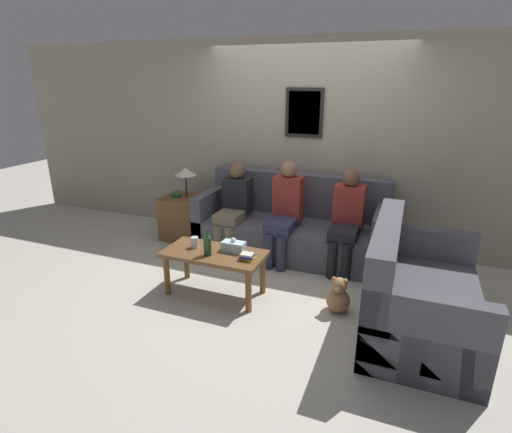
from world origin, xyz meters
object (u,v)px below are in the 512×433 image
Objects in this scene: drinking_glass at (195,242)px; person_middle at (285,209)px; coffee_table at (214,259)px; wine_bottle at (207,245)px; person_right at (347,217)px; teddy_bear at (338,297)px; couch_main at (291,228)px; couch_side at (415,297)px; person_left at (234,204)px.

person_middle reaches higher than drinking_glass.
wine_bottle is at bearing -104.09° from coffee_table.
person_right is (1.36, 1.08, 0.09)m from drinking_glass.
drinking_glass is 0.32× the size of teddy_bear.
person_right is (1.14, 1.20, 0.05)m from wine_bottle.
person_middle reaches higher than couch_main.
couch_side is 1.90m from coffee_table.
coffee_table is 0.20m from wine_bottle.
drinking_glass is at bearing -141.51° from person_right.
wine_bottle is 0.25× the size of person_left.
person_left is at bearing 147.23° from teddy_bear.
couch_side is 1.49× the size of coffee_table.
couch_side is at bearing -4.34° from teddy_bear.
couch_side is 1.32× the size of person_right.
person_left is (-0.05, 1.08, 0.08)m from drinking_glass.
drinking_glass is 1.09m from person_left.
person_middle is 1.03× the size of person_right.
person_middle is at bearing 70.16° from coffee_table.
person_left is at bearing 104.50° from coffee_table.
person_middle is at bearing 56.15° from couch_side.
teddy_bear is (0.83, -1.18, -0.17)m from couch_main.
teddy_bear is (0.85, -0.96, -0.48)m from person_middle.
wine_bottle is at bearing -29.41° from drinking_glass.
person_left is at bearing 64.72° from couch_side.
couch_main is at bearing 72.41° from coffee_table.
teddy_bear is (-0.66, 0.05, -0.17)m from couch_side.
person_right is (1.12, 1.11, 0.22)m from coffee_table.
person_left is at bearing -164.64° from couch_main.
drinking_glass is at bearing 91.30° from couch_side.
coffee_table is at bearing -174.05° from teddy_bear.
drinking_glass reaches higher than coffee_table.
drinking_glass is at bearing 172.56° from coffee_table.
coffee_table is 0.91× the size of person_left.
coffee_table is at bearing -135.31° from person_right.
person_right is (-0.78, 1.03, 0.29)m from couch_side.
couch_main is at bearing 63.03° from drinking_glass.
couch_main is 1.52× the size of couch_side.
person_middle is (-1.51, 1.01, 0.31)m from couch_side.
teddy_bear is (1.47, 0.10, -0.37)m from drinking_glass.
couch_side is 13.49× the size of drinking_glass.
coffee_table is 2.88× the size of teddy_bear.
teddy_bear is at bearing 5.95° from coffee_table.
drinking_glass is (-0.65, -1.27, 0.20)m from couch_main.
person_right is at bearing -15.54° from couch_main.
coffee_table is 0.89× the size of person_right.
person_left is at bearing 179.84° from person_right.
couch_main is 1.37m from coffee_table.
couch_side is 1.95m from wine_bottle.
wine_bottle is at bearing -133.66° from person_right.
teddy_bear is at bearing -54.91° from couch_main.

